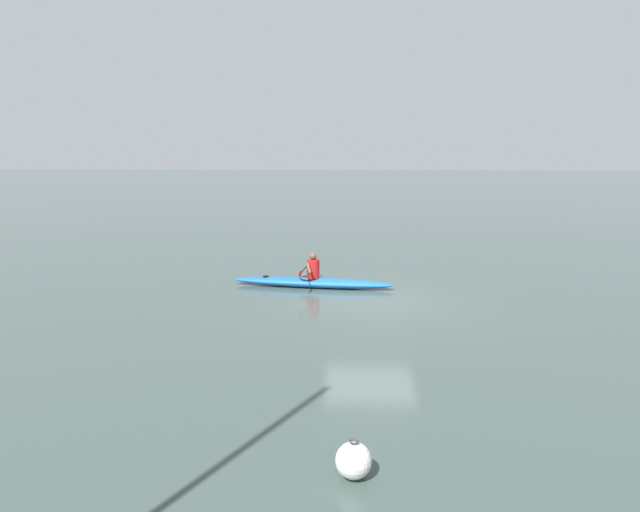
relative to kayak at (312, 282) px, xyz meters
The scene contains 4 objects.
ground_plane 2.26m from the kayak, 138.18° to the left, with size 160.00×160.00×0.00m, color #384742.
kayak is the anchor object (origin of this frame).
kayaker 0.47m from the kayak, behind, with size 0.56×2.37×0.77m.
mooring_buoy_orange_mid 9.98m from the kayak, 95.75° to the left, with size 0.48×0.48×0.52m.
Camera 1 is at (0.89, 15.09, 4.28)m, focal length 31.67 mm.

